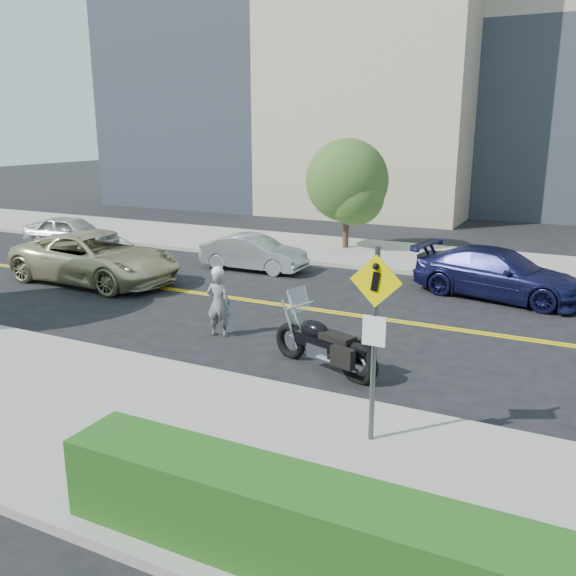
% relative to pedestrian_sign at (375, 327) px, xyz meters
% --- Properties ---
extents(ground_plane, '(120.00, 120.00, 0.00)m').
position_rel_pedestrian_sign_xyz_m(ground_plane, '(-4.20, 6.31, -1.96)').
color(ground_plane, black).
rests_on(ground_plane, ground).
extents(sidewalk_near, '(60.00, 5.00, 0.15)m').
position_rel_pedestrian_sign_xyz_m(sidewalk_near, '(-4.20, -1.19, -1.89)').
color(sidewalk_near, '#9E9B91').
rests_on(sidewalk_near, ground_plane).
extents(sidewalk_far, '(60.00, 5.00, 0.15)m').
position_rel_pedestrian_sign_xyz_m(sidewalk_far, '(-4.20, 13.81, -1.89)').
color(sidewalk_far, '#9E9B91').
rests_on(sidewalk_far, ground_plane).
extents(hedge, '(9.00, 0.90, 1.00)m').
position_rel_pedestrian_sign_xyz_m(hedge, '(1.80, -2.99, -1.31)').
color(hedge, '#235619').
rests_on(hedge, sidewalk_near).
extents(pedestrian_sign, '(0.78, 0.08, 3.00)m').
position_rel_pedestrian_sign_xyz_m(pedestrian_sign, '(0.00, 0.00, 0.00)').
color(pedestrian_sign, '#4C4C51').
rests_on(pedestrian_sign, sidewalk_near).
extents(motorcyclist, '(0.64, 0.48, 1.68)m').
position_rel_pedestrian_sign_xyz_m(motorcyclist, '(-4.90, 3.38, -1.12)').
color(motorcyclist, '#B2B2B7').
rests_on(motorcyclist, ground).
extents(motorcycle, '(2.70, 1.58, 1.58)m').
position_rel_pedestrian_sign_xyz_m(motorcycle, '(-1.87, 2.58, -1.17)').
color(motorcycle, black).
rests_on(motorcycle, ground).
extents(suv, '(5.70, 2.77, 1.56)m').
position_rel_pedestrian_sign_xyz_m(suv, '(-11.17, 6.02, -1.18)').
color(suv, '#BBB389').
rests_on(suv, ground).
extents(parked_car_white, '(4.05, 2.16, 1.31)m').
position_rel_pedestrian_sign_xyz_m(parked_car_white, '(-16.09, 9.82, -1.31)').
color(parked_car_white, beige).
rests_on(parked_car_white, ground).
extents(parked_car_silver, '(3.69, 1.34, 1.21)m').
position_rel_pedestrian_sign_xyz_m(parked_car_silver, '(-7.54, 9.70, -1.36)').
color(parked_car_silver, '#B0B3B8').
rests_on(parked_car_silver, ground).
extents(parked_car_blue, '(5.14, 2.88, 1.41)m').
position_rel_pedestrian_sign_xyz_m(parked_car_blue, '(0.47, 9.79, -1.26)').
color(parked_car_blue, '#181A49').
rests_on(parked_car_blue, ground).
extents(tree_far_a, '(3.20, 3.20, 4.37)m').
position_rel_pedestrian_sign_xyz_m(tree_far_a, '(-5.93, 14.21, 0.81)').
color(tree_far_a, '#382619').
rests_on(tree_far_a, ground).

